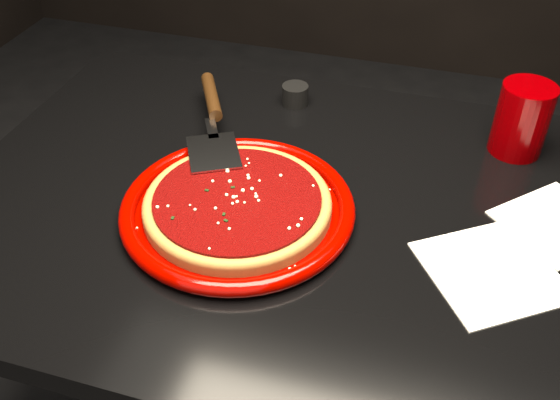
# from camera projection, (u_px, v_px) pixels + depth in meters

# --- Properties ---
(table) EXTENTS (1.20, 0.80, 0.75)m
(table) POSITION_uv_depth(u_px,v_px,m) (309.00, 350.00, 1.24)
(table) COLOR black
(table) RESTS_ON floor
(plate) EXTENTS (0.45, 0.45, 0.03)m
(plate) POSITION_uv_depth(u_px,v_px,m) (238.00, 208.00, 0.97)
(plate) COLOR #730200
(plate) RESTS_ON table
(pizza_crust) EXTENTS (0.36, 0.36, 0.01)m
(pizza_crust) POSITION_uv_depth(u_px,v_px,m) (238.00, 206.00, 0.97)
(pizza_crust) COLOR brown
(pizza_crust) RESTS_ON plate
(pizza_crust_rim) EXTENTS (0.36, 0.36, 0.02)m
(pizza_crust_rim) POSITION_uv_depth(u_px,v_px,m) (237.00, 202.00, 0.97)
(pizza_crust_rim) COLOR brown
(pizza_crust_rim) RESTS_ON plate
(pizza_sauce) EXTENTS (0.32, 0.32, 0.01)m
(pizza_sauce) POSITION_uv_depth(u_px,v_px,m) (237.00, 200.00, 0.96)
(pizza_sauce) COLOR #690605
(pizza_sauce) RESTS_ON plate
(parmesan_dusting) EXTENTS (0.25, 0.25, 0.01)m
(parmesan_dusting) POSITION_uv_depth(u_px,v_px,m) (237.00, 196.00, 0.96)
(parmesan_dusting) COLOR #FEF5C3
(parmesan_dusting) RESTS_ON plate
(basil_flecks) EXTENTS (0.23, 0.23, 0.00)m
(basil_flecks) POSITION_uv_depth(u_px,v_px,m) (237.00, 196.00, 0.96)
(basil_flecks) COLOR black
(basil_flecks) RESTS_ON plate
(pizza_server) EXTENTS (0.26, 0.36, 0.03)m
(pizza_server) POSITION_uv_depth(u_px,v_px,m) (214.00, 119.00, 1.11)
(pizza_server) COLOR #B6B9BD
(pizza_server) RESTS_ON plate
(cup) EXTENTS (0.10, 0.10, 0.13)m
(cup) POSITION_uv_depth(u_px,v_px,m) (522.00, 119.00, 1.08)
(cup) COLOR #790001
(cup) RESTS_ON table
(napkin_a) EXTENTS (0.24, 0.24, 0.00)m
(napkin_a) POSITION_uv_depth(u_px,v_px,m) (491.00, 271.00, 0.88)
(napkin_a) COLOR white
(napkin_a) RESTS_ON table
(napkin_b) EXTENTS (0.22, 0.22, 0.00)m
(napkin_b) POSITION_uv_depth(u_px,v_px,m) (557.00, 223.00, 0.96)
(napkin_b) COLOR white
(napkin_b) RESTS_ON table
(ramekin) EXTENTS (0.06, 0.06, 0.04)m
(ramekin) POSITION_uv_depth(u_px,v_px,m) (295.00, 95.00, 1.23)
(ramekin) COLOR black
(ramekin) RESTS_ON table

